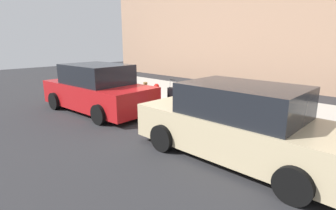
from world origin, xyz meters
TOP-DOWN VIEW (x-y plane):
  - ground_plane at (0.00, 0.00)m, footprint 40.00×40.00m
  - sidewalk_curb at (0.00, -2.50)m, footprint 18.00×5.00m
  - suitcase_black_0 at (-3.65, -0.62)m, footprint 0.46×0.27m
  - suitcase_maroon_1 at (-3.16, -0.62)m, footprint 0.42×0.21m
  - suitcase_silver_2 at (-2.70, -0.68)m, footprint 0.42×0.27m
  - suitcase_navy_3 at (-2.22, -0.57)m, footprint 0.45×0.25m
  - suitcase_olive_4 at (-1.72, -0.58)m, footprint 0.47×0.25m
  - suitcase_red_5 at (-1.26, -0.67)m, footprint 0.36×0.26m
  - suitcase_teal_6 at (-0.82, -0.59)m, footprint 0.44×0.26m
  - suitcase_black_7 at (-0.37, -0.54)m, footprint 0.40×0.25m
  - fire_hydrant at (0.56, -0.60)m, footprint 0.39×0.21m
  - bollard_post at (1.06, -0.45)m, footprint 0.16×0.16m
  - parked_car_beige_0 at (-4.18, 1.40)m, footprint 4.78×2.07m
  - parked_car_red_1 at (1.59, 1.40)m, footprint 4.66×2.32m

SIDE VIEW (x-z plane):
  - ground_plane at x=0.00m, z-range 0.00..0.00m
  - sidewalk_curb at x=0.00m, z-range 0.00..0.14m
  - suitcase_maroon_1 at x=-3.16m, z-range 0.11..0.67m
  - suitcase_navy_3 at x=-2.22m, z-range 0.03..0.80m
  - suitcase_olive_4 at x=-1.72m, z-range 0.02..0.86m
  - suitcase_red_5 at x=-1.26m, z-range 0.11..0.81m
  - suitcase_silver_2 at x=-2.70m, z-range 0.01..0.92m
  - suitcase_teal_6 at x=-0.82m, z-range 0.11..0.87m
  - suitcase_black_7 at x=-0.37m, z-range -0.02..1.01m
  - bollard_post at x=1.06m, z-range 0.14..0.92m
  - suitcase_black_0 at x=-3.65m, z-range 0.03..1.03m
  - fire_hydrant at x=0.56m, z-range 0.16..0.91m
  - parked_car_beige_0 at x=-4.18m, z-range -0.05..1.60m
  - parked_car_red_1 at x=1.59m, z-range -0.06..1.66m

